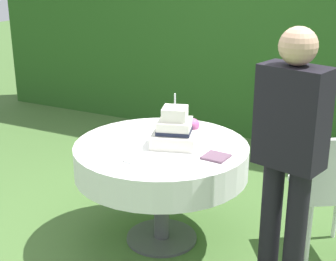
{
  "coord_description": "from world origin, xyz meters",
  "views": [
    {
      "loc": [
        1.47,
        -2.81,
        1.94
      ],
      "look_at": [
        0.04,
        0.02,
        0.82
      ],
      "focal_mm": 53.92,
      "sensor_mm": 36.0,
      "label": 1
    }
  ],
  "objects_px": {
    "napkin_stack": "(216,157)",
    "standing_person": "(289,152)",
    "serving_plate_far": "(113,133)",
    "garden_chair": "(333,184)",
    "serving_plate_near": "(133,160)",
    "cake_table": "(161,160)",
    "wedding_cake": "(176,130)"
  },
  "relations": [
    {
      "from": "serving_plate_near",
      "to": "garden_chair",
      "type": "xyz_separation_m",
      "value": [
        1.12,
        0.61,
        -0.19
      ]
    },
    {
      "from": "garden_chair",
      "to": "cake_table",
      "type": "bearing_deg",
      "value": -165.01
    },
    {
      "from": "wedding_cake",
      "to": "standing_person",
      "type": "bearing_deg",
      "value": -20.39
    },
    {
      "from": "napkin_stack",
      "to": "serving_plate_near",
      "type": "bearing_deg",
      "value": -148.48
    },
    {
      "from": "cake_table",
      "to": "napkin_stack",
      "type": "height_order",
      "value": "napkin_stack"
    },
    {
      "from": "serving_plate_far",
      "to": "garden_chair",
      "type": "xyz_separation_m",
      "value": [
        1.49,
        0.26,
        -0.19
      ]
    },
    {
      "from": "wedding_cake",
      "to": "serving_plate_far",
      "type": "relative_size",
      "value": 2.67
    },
    {
      "from": "serving_plate_near",
      "to": "standing_person",
      "type": "bearing_deg",
      "value": 3.96
    },
    {
      "from": "serving_plate_far",
      "to": "cake_table",
      "type": "bearing_deg",
      "value": -4.16
    },
    {
      "from": "wedding_cake",
      "to": "serving_plate_near",
      "type": "bearing_deg",
      "value": -106.66
    },
    {
      "from": "standing_person",
      "to": "napkin_stack",
      "type": "bearing_deg",
      "value": 157.5
    },
    {
      "from": "napkin_stack",
      "to": "standing_person",
      "type": "xyz_separation_m",
      "value": [
        0.5,
        -0.21,
        0.2
      ]
    },
    {
      "from": "cake_table",
      "to": "garden_chair",
      "type": "xyz_separation_m",
      "value": [
        1.09,
        0.29,
        -0.08
      ]
    },
    {
      "from": "serving_plate_near",
      "to": "napkin_stack",
      "type": "bearing_deg",
      "value": 31.52
    },
    {
      "from": "wedding_cake",
      "to": "serving_plate_far",
      "type": "bearing_deg",
      "value": -177.37
    },
    {
      "from": "serving_plate_far",
      "to": "standing_person",
      "type": "relative_size",
      "value": 0.09
    },
    {
      "from": "garden_chair",
      "to": "standing_person",
      "type": "distance_m",
      "value": 0.7
    },
    {
      "from": "napkin_stack",
      "to": "standing_person",
      "type": "bearing_deg",
      "value": -22.5
    },
    {
      "from": "cake_table",
      "to": "standing_person",
      "type": "xyz_separation_m",
      "value": [
        0.91,
        -0.26,
        0.31
      ]
    },
    {
      "from": "serving_plate_near",
      "to": "garden_chair",
      "type": "bearing_deg",
      "value": 28.78
    },
    {
      "from": "serving_plate_near",
      "to": "standing_person",
      "type": "height_order",
      "value": "standing_person"
    },
    {
      "from": "serving_plate_near",
      "to": "wedding_cake",
      "type": "bearing_deg",
      "value": 73.34
    },
    {
      "from": "wedding_cake",
      "to": "serving_plate_far",
      "type": "height_order",
      "value": "wedding_cake"
    },
    {
      "from": "serving_plate_far",
      "to": "garden_chair",
      "type": "bearing_deg",
      "value": 9.99
    },
    {
      "from": "cake_table",
      "to": "standing_person",
      "type": "height_order",
      "value": "standing_person"
    },
    {
      "from": "napkin_stack",
      "to": "standing_person",
      "type": "distance_m",
      "value": 0.58
    },
    {
      "from": "serving_plate_near",
      "to": "standing_person",
      "type": "relative_size",
      "value": 0.08
    },
    {
      "from": "cake_table",
      "to": "serving_plate_far",
      "type": "distance_m",
      "value": 0.42
    },
    {
      "from": "serving_plate_near",
      "to": "garden_chair",
      "type": "distance_m",
      "value": 1.29
    },
    {
      "from": "serving_plate_far",
      "to": "napkin_stack",
      "type": "height_order",
      "value": "napkin_stack"
    },
    {
      "from": "cake_table",
      "to": "standing_person",
      "type": "distance_m",
      "value": 1.0
    },
    {
      "from": "standing_person",
      "to": "garden_chair",
      "type": "bearing_deg",
      "value": 72.29
    }
  ]
}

